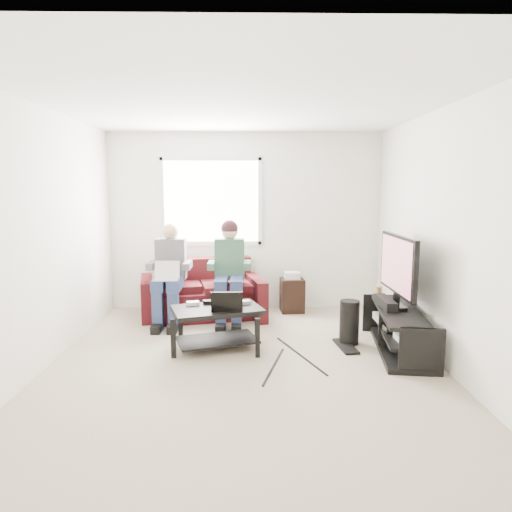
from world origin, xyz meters
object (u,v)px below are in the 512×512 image
object	(u,v)px
subwoofer	(349,322)
end_table	(292,294)
tv_stand	(398,332)
tv	(398,267)
coffee_table	(217,318)
sofa	(202,295)

from	to	relation	value
subwoofer	end_table	distance (m)	1.50
tv_stand	tv	size ratio (longest dim) A/B	1.34
coffee_table	subwoofer	distance (m)	1.53
coffee_table	sofa	bearing A→B (deg)	102.66
tv_stand	subwoofer	world-z (taller)	subwoofer
sofa	end_table	world-z (taller)	sofa
tv	end_table	distance (m)	1.97
sofa	subwoofer	distance (m)	2.18
tv_stand	sofa	bearing A→B (deg)	148.20
tv_stand	tv	bearing A→B (deg)	91.47
sofa	tv	world-z (taller)	tv
coffee_table	end_table	bearing A→B (deg)	57.60
subwoofer	end_table	size ratio (longest dim) A/B	0.87
tv_stand	end_table	distance (m)	1.94
coffee_table	subwoofer	bearing A→B (deg)	5.95
sofa	end_table	size ratio (longest dim) A/B	3.14
coffee_table	subwoofer	size ratio (longest dim) A/B	2.13
tv_stand	end_table	xyz separation A→B (m)	(-1.02, 1.65, 0.05)
tv_stand	tv	distance (m)	0.73
sofa	tv_stand	size ratio (longest dim) A/B	1.25
tv	subwoofer	bearing A→B (deg)	163.48
coffee_table	tv_stand	size ratio (longest dim) A/B	0.74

